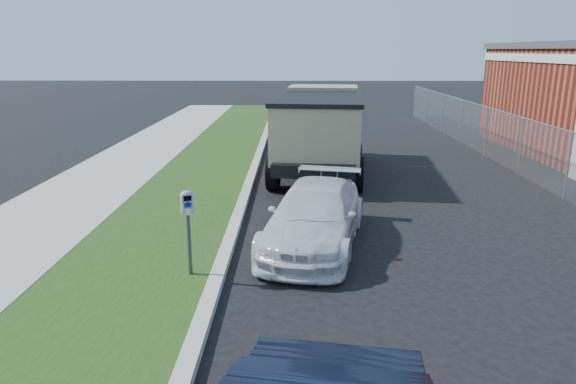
{
  "coord_description": "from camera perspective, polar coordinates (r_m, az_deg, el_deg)",
  "views": [
    {
      "loc": [
        -1.28,
        -9.36,
        3.87
      ],
      "look_at": [
        -1.4,
        1.0,
        1.0
      ],
      "focal_mm": 32.0,
      "sensor_mm": 36.0,
      "label": 1
    }
  ],
  "objects": [
    {
      "name": "streetside",
      "position": [
        12.72,
        -19.08,
        -2.79
      ],
      "size": [
        6.12,
        50.0,
        0.15
      ],
      "color": "gray",
      "rests_on": "ground"
    },
    {
      "name": "white_wagon",
      "position": [
        10.49,
        2.93,
        -2.59
      ],
      "size": [
        2.6,
        4.54,
        1.24
      ],
      "primitive_type": "imported",
      "rotation": [
        0.0,
        0.0,
        -0.21
      ],
      "color": "silver",
      "rests_on": "ground"
    },
    {
      "name": "ground",
      "position": [
        10.21,
        7.87,
        -6.95
      ],
      "size": [
        120.0,
        120.0,
        0.0
      ],
      "primitive_type": "plane",
      "color": "black",
      "rests_on": "ground"
    },
    {
      "name": "chainlink_fence",
      "position": [
        18.1,
        24.52,
        5.8
      ],
      "size": [
        0.06,
        30.06,
        30.0
      ],
      "color": "slate",
      "rests_on": "ground"
    },
    {
      "name": "parking_meter",
      "position": [
        8.77,
        -11.09,
        -2.43
      ],
      "size": [
        0.24,
        0.2,
        1.48
      ],
      "rotation": [
        0.0,
        0.0,
        0.38
      ],
      "color": "#3F4247",
      "rests_on": "ground"
    },
    {
      "name": "dump_truck",
      "position": [
        17.0,
        3.59,
        7.36
      ],
      "size": [
        3.24,
        6.93,
        2.63
      ],
      "rotation": [
        0.0,
        0.0,
        -0.1
      ],
      "color": "black",
      "rests_on": "ground"
    }
  ]
}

